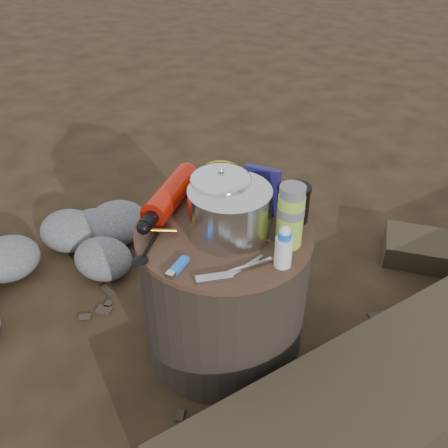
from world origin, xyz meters
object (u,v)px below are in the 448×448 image
Objects in this scene: stump at (224,291)px; travel_mug at (296,203)px; camping_pot at (221,197)px; thermos at (290,216)px; fuel_bottle at (170,194)px.

travel_mug is at bearing 51.76° from stump.
travel_mug is at bearing 39.76° from camping_pot.
stump is 0.37m from thermos.
camping_pot is at bearing -9.99° from fuel_bottle.
stump is 0.35m from travel_mug.
stump is 2.82× the size of thermos.
thermos is at bearing -10.71° from fuel_bottle.
thermos is at bearing 17.72° from stump.
stump is 0.34m from fuel_bottle.
stump is 1.53× the size of fuel_bottle.
stump is 3.00× the size of camping_pot.
thermos is (0.21, 0.03, 0.01)m from camping_pot.
thermos is (0.17, 0.06, 0.32)m from stump.
camping_pot is 1.52× the size of travel_mug.
camping_pot is at bearing 138.85° from stump.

